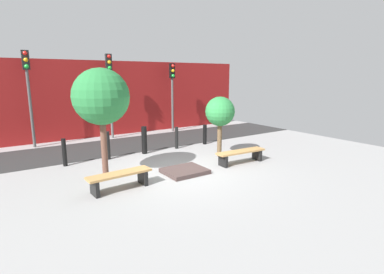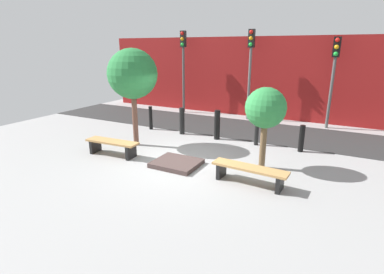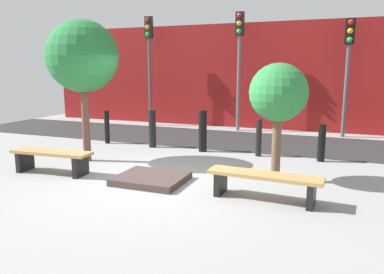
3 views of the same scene
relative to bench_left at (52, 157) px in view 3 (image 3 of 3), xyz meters
name	(u,v)px [view 3 (image 3 of 3)]	position (x,y,z in m)	size (l,w,h in m)	color
ground_plane	(155,180)	(2.21, 0.36, -0.34)	(18.00, 18.00, 0.00)	#949494
road_strip	(222,139)	(2.21, 4.92, -0.34)	(18.00, 3.10, 0.01)	#2B2B2B
building_facade	(245,76)	(2.21, 7.69, 1.53)	(16.20, 0.50, 3.75)	maroon
bench_left	(52,157)	(0.00, 0.00, 0.00)	(1.77, 0.56, 0.48)	black
bench_right	(264,181)	(4.41, 0.00, -0.01)	(1.91, 0.54, 0.45)	black
planter_bed	(151,179)	(2.21, 0.20, -0.28)	(1.28, 1.10, 0.13)	#473634
tree_behind_left_bench	(82,57)	(0.00, 1.18, 2.07)	(1.63, 1.63, 3.25)	brown
tree_behind_right_bench	(278,94)	(4.41, 1.18, 1.34)	(1.10, 1.10, 2.27)	brown
bollard_far_left	(107,127)	(-0.75, 3.12, 0.14)	(0.14, 0.14, 0.95)	black
bollard_left	(152,129)	(0.73, 3.12, 0.18)	(0.20, 0.20, 1.04)	black
bollard_center	(203,131)	(2.21, 3.12, 0.20)	(0.21, 0.21, 1.08)	black
bollard_right	(259,138)	(3.69, 3.12, 0.12)	(0.14, 0.14, 0.93)	black
bollard_far_right	(322,143)	(5.17, 3.12, 0.10)	(0.17, 0.17, 0.88)	black
traffic_light_west	(149,52)	(-1.24, 6.76, 2.43)	(0.28, 0.27, 4.04)	#4D4D4D
traffic_light_mid_west	(239,50)	(2.21, 6.76, 2.42)	(0.28, 0.27, 4.02)	#5F5F5F
traffic_light_mid_east	(348,56)	(5.66, 6.76, 2.19)	(0.28, 0.27, 3.66)	#505050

